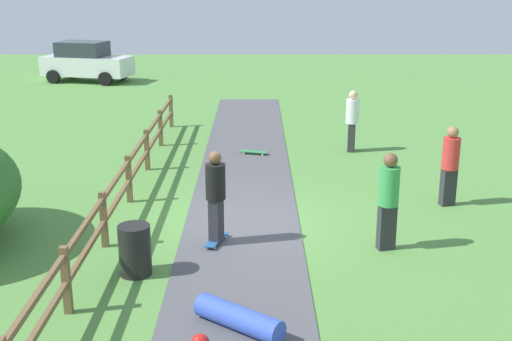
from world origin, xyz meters
name	(u,v)px	position (x,y,z in m)	size (l,w,h in m)	color
ground_plane	(243,222)	(0.00, 0.00, 0.00)	(60.00, 60.00, 0.00)	#568E42
asphalt_path	(243,222)	(0.00, 0.00, 0.01)	(2.40, 28.00, 0.02)	#515156
wooden_fence	(118,192)	(-2.60, 0.00, 0.67)	(0.12, 18.12, 1.10)	brown
trash_bin	(136,250)	(-1.80, -2.49, 0.45)	(0.56, 0.56, 0.90)	black
skater_riding	(217,193)	(-0.47, -1.16, 1.05)	(0.48, 0.82, 1.83)	#265999
skater_fallen	(236,320)	(0.00, -4.45, 0.20)	(1.37, 1.38, 0.36)	blue
skateboard_loose	(255,152)	(0.23, 5.36, 0.09)	(0.82, 0.40, 0.08)	#338C4C
bystander_red	(451,162)	(4.61, 1.07, 1.01)	(0.47, 0.47, 1.82)	#2D2D33
bystander_white	(353,118)	(3.10, 5.77, 1.00)	(0.45, 0.45, 1.81)	#2D2D33
bystander_green	(389,197)	(2.76, -1.41, 1.05)	(0.45, 0.45, 1.89)	#2D2D33
parked_car_white	(87,62)	(-7.89, 18.81, 0.96)	(4.49, 2.75, 1.92)	silver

